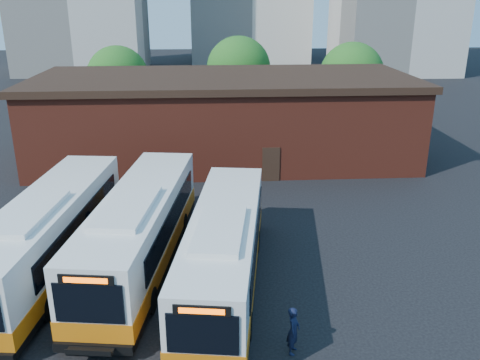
{
  "coord_description": "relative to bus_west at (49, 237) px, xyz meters",
  "views": [
    {
      "loc": [
        -1.19,
        -18.88,
        11.98
      ],
      "look_at": [
        0.38,
        6.06,
        2.97
      ],
      "focal_mm": 38.0,
      "sensor_mm": 36.0,
      "label": 1
    }
  ],
  "objects": [
    {
      "name": "ground",
      "position": [
        8.56,
        -2.42,
        -1.71
      ],
      "size": [
        220.0,
        220.0,
        0.0
      ],
      "primitive_type": "plane",
      "color": "black"
    },
    {
      "name": "bus_mideast",
      "position": [
        7.91,
        -1.86,
        -0.08
      ],
      "size": [
        4.48,
        13.39,
        3.59
      ],
      "rotation": [
        0.0,
        0.0,
        -0.14
      ],
      "color": "silver",
      "rests_on": "ground"
    },
    {
      "name": "transit_worker",
      "position": [
        10.19,
        -6.42,
        -0.8
      ],
      "size": [
        0.64,
        0.77,
        1.83
      ],
      "primitive_type": "imported",
      "rotation": [
        0.0,
        0.0,
        1.22
      ],
      "color": "black",
      "rests_on": "ground"
    },
    {
      "name": "depot_building",
      "position": [
        8.56,
        17.58,
        1.55
      ],
      "size": [
        28.6,
        12.6,
        6.4
      ],
      "color": "maroon",
      "rests_on": "ground"
    },
    {
      "name": "bus_midwest",
      "position": [
        4.09,
        0.23,
        0.01
      ],
      "size": [
        4.65,
        14.12,
        3.79
      ],
      "rotation": [
        0.0,
        0.0,
        -0.13
      ],
      "color": "silver",
      "rests_on": "ground"
    },
    {
      "name": "tree_west",
      "position": [
        -1.44,
        29.58,
        2.94
      ],
      "size": [
        6.0,
        6.0,
        7.65
      ],
      "color": "#382314",
      "rests_on": "ground"
    },
    {
      "name": "bus_west",
      "position": [
        0.0,
        0.0,
        0.0
      ],
      "size": [
        4.34,
        14.01,
        3.76
      ],
      "rotation": [
        0.0,
        0.0,
        -0.11
      ],
      "color": "silver",
      "rests_on": "ground"
    },
    {
      "name": "tree_east",
      "position": [
        21.56,
        28.58,
        3.12
      ],
      "size": [
        6.24,
        6.24,
        7.96
      ],
      "color": "#382314",
      "rests_on": "ground"
    },
    {
      "name": "tree_mid",
      "position": [
        10.56,
        31.58,
        3.37
      ],
      "size": [
        6.56,
        6.56,
        8.36
      ],
      "color": "#382314",
      "rests_on": "ground"
    }
  ]
}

